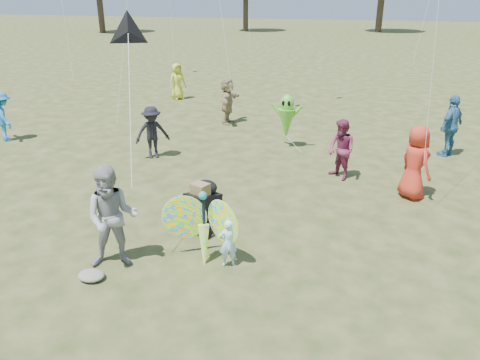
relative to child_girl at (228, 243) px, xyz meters
The scene contains 15 objects.
ground 0.47m from the child_girl, 108.04° to the left, with size 160.00×160.00×0.00m, color #51592B.
child_girl is the anchor object (origin of this frame).
adult_man 2.15m from the child_girl, 164.79° to the right, with size 0.95×0.74×1.95m, color #949499.
grey_bag 2.50m from the child_girl, 153.24° to the right, with size 0.48×0.40×0.15m, color gray.
crowd_a 5.47m from the child_girl, 50.95° to the left, with size 0.89×0.58×1.82m, color red.
crowd_b 6.57m from the child_girl, 127.80° to the left, with size 1.03×0.59×1.59m, color black.
crowd_c 9.18m from the child_girl, 59.44° to the left, with size 1.11×0.46×1.90m, color teal.
crowd_d 10.12m from the child_girl, 107.47° to the left, with size 1.62×0.52×1.74m, color #9F8962.
crowd_e 5.27m from the child_girl, 72.16° to the left, with size 0.80×0.62×1.64m, color #78284A.
crowd_g 14.68m from the child_girl, 116.69° to the left, with size 0.81×0.53×1.66m, color #CBD632.
crowd_i 11.06m from the child_girl, 150.59° to the left, with size 1.07×0.61×1.65m, color #2172B5.
jogging_stroller 1.56m from the child_girl, 127.69° to the left, with size 0.73×1.13×1.09m.
butterfly_kite 0.55m from the child_girl, 169.97° to the left, with size 1.74×0.75×1.59m.
delta_kite_rig 4.41m from the child_girl, 153.07° to the left, with size 1.17×1.97×2.89m.
alien_kite 7.31m from the child_girl, 92.46° to the left, with size 1.12×0.69×1.74m.
Camera 1 is at (2.30, -7.20, 4.78)m, focal length 35.00 mm.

